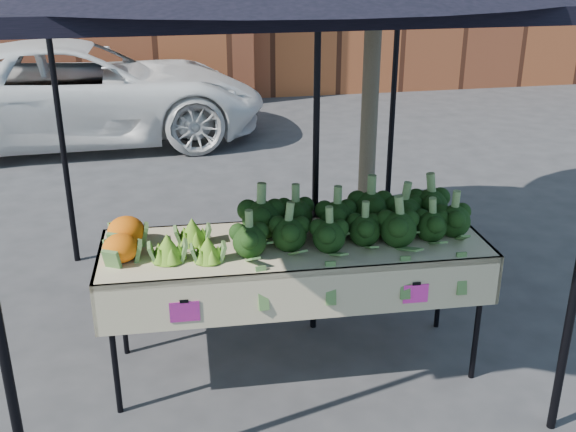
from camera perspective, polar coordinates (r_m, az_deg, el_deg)
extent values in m
plane|color=#2F2F32|center=(4.58, 0.83, -13.04)|extent=(90.00, 90.00, 0.00)
cube|color=#C4B391|center=(4.41, 0.53, -7.60)|extent=(2.44, 0.92, 0.90)
cube|color=#F22D8C|center=(3.86, -8.41, -8.23)|extent=(0.17, 0.01, 0.12)
cube|color=#F52EAC|center=(4.13, 10.84, -6.23)|extent=(0.17, 0.01, 0.12)
ellipsoid|color=black|center=(4.26, 5.23, 0.12)|extent=(1.57, 0.60, 0.30)
ellipsoid|color=#76B230|center=(4.07, -8.59, -1.63)|extent=(0.46, 0.50, 0.23)
ellipsoid|color=orange|center=(4.15, -13.75, -1.73)|extent=(0.26, 0.46, 0.21)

